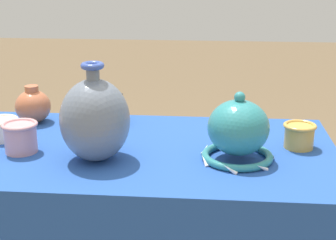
# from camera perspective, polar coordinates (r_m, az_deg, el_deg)

# --- Properties ---
(display_table) EXTENTS (1.22, 0.67, 0.79)m
(display_table) POSITION_cam_1_polar(r_m,az_deg,el_deg) (1.62, -3.24, -6.19)
(display_table) COLOR brown
(display_table) RESTS_ON ground_plane
(vase_tall_bulbous) EXTENTS (0.20, 0.20, 0.29)m
(vase_tall_bulbous) POSITION_cam_1_polar(r_m,az_deg,el_deg) (1.48, -8.10, 0.05)
(vase_tall_bulbous) COLOR slate
(vase_tall_bulbous) RESTS_ON display_table
(vase_dome_bell) EXTENTS (0.22, 0.22, 0.21)m
(vase_dome_bell) POSITION_cam_1_polar(r_m,az_deg,el_deg) (1.49, 7.78, -1.33)
(vase_dome_bell) COLOR teal
(vase_dome_bell) RESTS_ON display_table
(mosaic_tile_box) EXTENTS (0.13, 0.11, 0.10)m
(mosaic_tile_box) POSITION_cam_1_polar(r_m,az_deg,el_deg) (1.82, -7.30, 1.08)
(mosaic_tile_box) COLOR #232328
(mosaic_tile_box) RESTS_ON display_table
(cup_wide_ochre) EXTENTS (0.10, 0.10, 0.08)m
(cup_wide_ochre) POSITION_cam_1_polar(r_m,az_deg,el_deg) (1.64, 14.34, -1.60)
(cup_wide_ochre) COLOR gold
(cup_wide_ochre) RESTS_ON display_table
(cup_wide_ivory) EXTENTS (0.11, 0.11, 0.07)m
(cup_wide_ivory) POSITION_cam_1_polar(r_m,az_deg,el_deg) (1.74, -17.95, -0.85)
(cup_wide_ivory) COLOR white
(cup_wide_ivory) RESTS_ON display_table
(jar_round_terracotta) EXTENTS (0.12, 0.12, 0.13)m
(jar_round_terracotta) POSITION_cam_1_polar(r_m,az_deg,el_deg) (1.88, -14.73, 1.51)
(jar_round_terracotta) COLOR #BC6642
(jar_round_terracotta) RESTS_ON display_table
(cup_wide_rose) EXTENTS (0.11, 0.11, 0.09)m
(cup_wide_rose) POSITION_cam_1_polar(r_m,az_deg,el_deg) (1.61, -16.03, -1.75)
(cup_wide_rose) COLOR #D19399
(cup_wide_rose) RESTS_ON display_table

